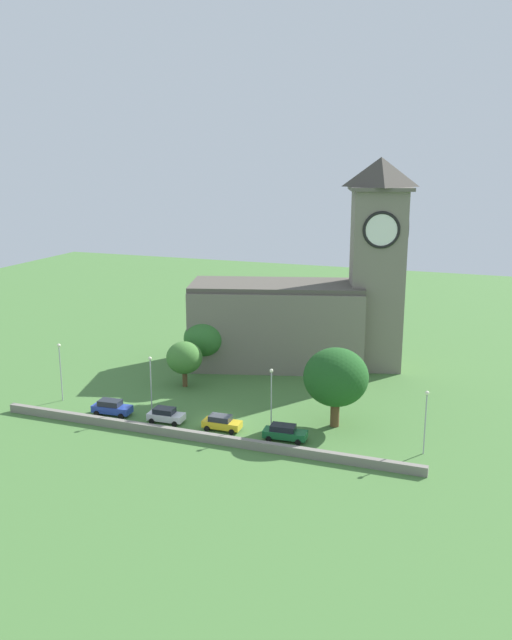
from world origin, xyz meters
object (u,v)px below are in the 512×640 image
car_green (285,432)px  streetlamp_west_mid (151,376)px  streetlamp_west_end (60,363)px  car_blue (112,407)px  car_white (166,415)px  tree_riverside_west (204,338)px  streetlamp_central (271,390)px  church (309,304)px  car_yellow (222,423)px  tree_by_tower (184,358)px  tree_riverside_east (336,377)px  streetlamp_east_mid (426,412)px

car_green → streetlamp_west_mid: 17.95m
streetlamp_west_end → streetlamp_west_mid: size_ratio=1.05×
car_blue → streetlamp_west_end: (-8.49, 2.01, 4.04)m
car_white → streetlamp_west_end: (-15.69, 1.85, 4.09)m
car_green → streetlamp_west_end: streetlamp_west_end is taller
tree_riverside_west → streetlamp_central: bearing=-46.4°
church → car_blue: (-16.75, -27.31, -8.26)m
car_yellow → tree_riverside_west: tree_riverside_west is taller
church → streetlamp_central: (2.72, -24.98, -4.38)m
tree_by_tower → tree_riverside_east: tree_riverside_east is taller
car_blue → car_yellow: (14.22, 0.30, -0.06)m
car_white → tree_riverside_east: 20.29m
streetlamp_central → streetlamp_west_mid: bearing=-178.7°
car_blue → car_green: size_ratio=0.99×
car_yellow → car_blue: bearing=-178.8°
car_white → tree_riverside_east: bearing=16.8°
car_blue → streetlamp_west_end: size_ratio=0.65×
car_white → streetlamp_east_mid: bearing=3.2°
streetlamp_west_end → tree_riverside_west: bearing=54.4°
streetlamp_west_end → streetlamp_west_mid: (12.85, -0.02, -0.19)m
car_blue → tree_riverside_east: tree_riverside_east is taller
streetlamp_central → tree_riverside_west: bearing=133.6°
streetlamp_east_mid → streetlamp_central: bearing=178.2°
church → car_yellow: size_ratio=7.32×
church → tree_riverside_west: (-13.11, -8.36, -4.24)m
tree_riverside_east → tree_riverside_west: bearing=149.6°
car_white → church: bearing=70.6°
church → tree_riverside_west: size_ratio=4.28×
streetlamp_east_mid → car_white: bearing=-176.8°
car_blue → tree_by_tower: bearing=72.8°
tree_riverside_west → church: bearing=32.5°
streetlamp_west_mid → tree_riverside_west: bearing=92.4°
car_yellow → tree_by_tower: size_ratio=0.71×
tree_by_tower → church: bearing=49.3°
streetlamp_central → streetlamp_east_mid: streetlamp_central is taller
car_yellow → streetlamp_west_mid: streetlamp_west_mid is taller
streetlamp_west_mid → tree_riverside_west: tree_riverside_west is taller
car_yellow → car_green: 7.57m
streetlamp_west_mid → streetlamp_central: streetlamp_central is taller
car_green → streetlamp_west_end: 30.61m
streetlamp_west_mid → streetlamp_central: (15.11, 0.34, 0.04)m
streetlamp_central → tree_riverside_east: tree_riverside_east is taller
church → car_yellow: (-2.53, -27.01, -8.32)m
tree_riverside_east → car_yellow: bearing=-154.9°
car_green → tree_riverside_west: 26.47m
church → streetlamp_west_end: (-25.24, -25.30, -4.23)m
car_green → streetlamp_west_end: (-30.28, 1.89, 4.08)m
church → streetlamp_west_end: bearing=-134.9°
church → car_green: (5.04, -27.19, -8.31)m
tree_riverside_west → tree_riverside_east: (22.37, -13.12, 0.95)m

